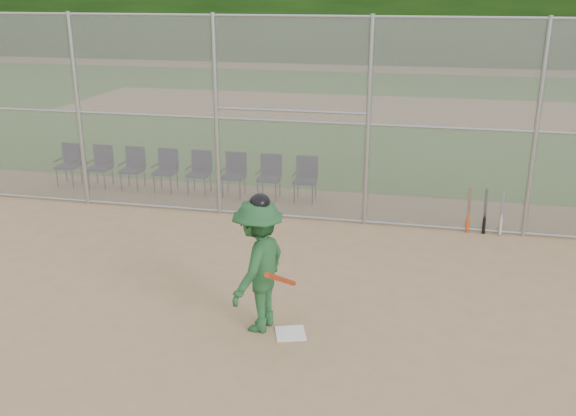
# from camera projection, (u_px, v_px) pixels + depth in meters

# --- Properties ---
(ground) EXTENTS (100.00, 100.00, 0.00)m
(ground) POSITION_uv_depth(u_px,v_px,m) (247.00, 349.00, 8.30)
(ground) COLOR tan
(ground) RESTS_ON ground
(grass_strip) EXTENTS (100.00, 100.00, 0.00)m
(grass_strip) POSITION_uv_depth(u_px,v_px,m) (373.00, 108.00, 24.92)
(grass_strip) COLOR #2B5E1C
(grass_strip) RESTS_ON ground
(dirt_patch_far) EXTENTS (24.00, 24.00, 0.00)m
(dirt_patch_far) POSITION_uv_depth(u_px,v_px,m) (373.00, 108.00, 24.92)
(dirt_patch_far) COLOR tan
(dirt_patch_far) RESTS_ON ground
(backstop_fence) EXTENTS (16.09, 0.09, 4.00)m
(backstop_fence) POSITION_uv_depth(u_px,v_px,m) (316.00, 119.00, 12.25)
(backstop_fence) COLOR gray
(backstop_fence) RESTS_ON ground
(home_plate) EXTENTS (0.49, 0.49, 0.02)m
(home_plate) POSITION_uv_depth(u_px,v_px,m) (290.00, 333.00, 8.67)
(home_plate) COLOR white
(home_plate) RESTS_ON ground
(batter_at_plate) EXTENTS (0.99, 1.44, 1.94)m
(batter_at_plate) POSITION_uv_depth(u_px,v_px,m) (258.00, 265.00, 8.55)
(batter_at_plate) COLOR #205229
(batter_at_plate) RESTS_ON ground
(spare_bats) EXTENTS (0.66, 0.30, 0.84)m
(spare_bats) POSITION_uv_depth(u_px,v_px,m) (485.00, 211.00, 12.16)
(spare_bats) COLOR #D84C14
(spare_bats) RESTS_ON ground
(chair_0) EXTENTS (0.54, 0.52, 0.96)m
(chair_0) POSITION_uv_depth(u_px,v_px,m) (68.00, 165.00, 15.09)
(chair_0) COLOR #10143C
(chair_0) RESTS_ON ground
(chair_1) EXTENTS (0.54, 0.52, 0.96)m
(chair_1) POSITION_uv_depth(u_px,v_px,m) (100.00, 167.00, 14.93)
(chair_1) COLOR #10143C
(chair_1) RESTS_ON ground
(chair_2) EXTENTS (0.54, 0.52, 0.96)m
(chair_2) POSITION_uv_depth(u_px,v_px,m) (132.00, 169.00, 14.76)
(chair_2) COLOR #10143C
(chair_2) RESTS_ON ground
(chair_3) EXTENTS (0.54, 0.52, 0.96)m
(chair_3) POSITION_uv_depth(u_px,v_px,m) (165.00, 171.00, 14.60)
(chair_3) COLOR #10143C
(chair_3) RESTS_ON ground
(chair_4) EXTENTS (0.54, 0.52, 0.96)m
(chair_4) POSITION_uv_depth(u_px,v_px,m) (199.00, 173.00, 14.44)
(chair_4) COLOR #10143C
(chair_4) RESTS_ON ground
(chair_5) EXTENTS (0.54, 0.52, 0.96)m
(chair_5) POSITION_uv_depth(u_px,v_px,m) (234.00, 175.00, 14.27)
(chair_5) COLOR #10143C
(chair_5) RESTS_ON ground
(chair_6) EXTENTS (0.54, 0.52, 0.96)m
(chair_6) POSITION_uv_depth(u_px,v_px,m) (269.00, 178.00, 14.11)
(chair_6) COLOR #10143C
(chair_6) RESTS_ON ground
(chair_7) EXTENTS (0.54, 0.52, 0.96)m
(chair_7) POSITION_uv_depth(u_px,v_px,m) (305.00, 180.00, 13.94)
(chair_7) COLOR #10143C
(chair_7) RESTS_ON ground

